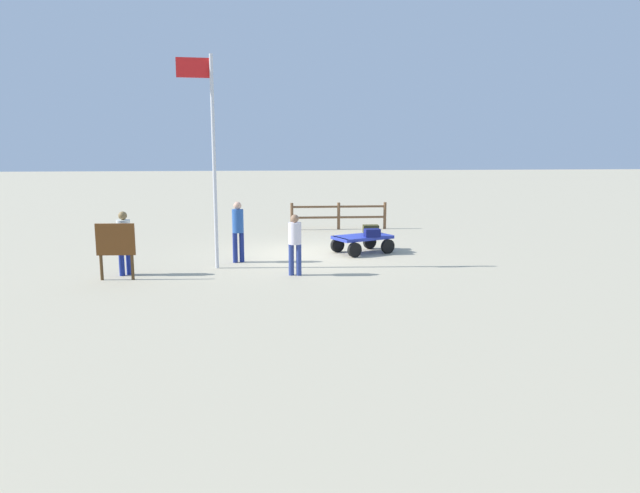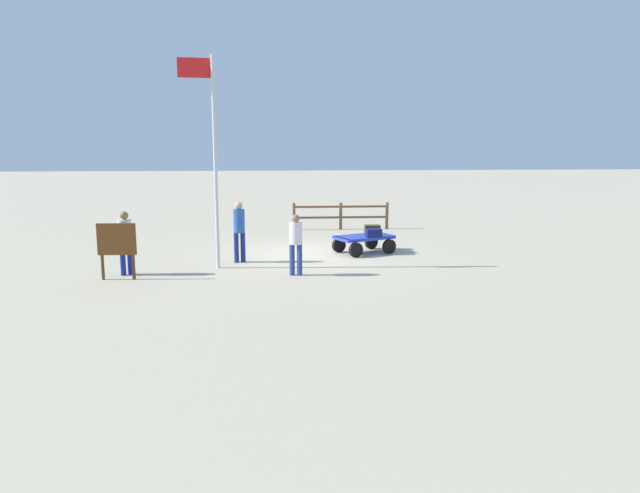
# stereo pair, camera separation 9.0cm
# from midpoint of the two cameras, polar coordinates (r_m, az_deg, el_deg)

# --- Properties ---
(ground_plane) EXTENTS (120.00, 120.00, 0.00)m
(ground_plane) POSITION_cam_midpoint_polar(r_m,az_deg,el_deg) (18.61, -1.70, -0.70)
(ground_plane) COLOR #BAAD8E
(luggage_cart) EXTENTS (2.03, 1.73, 0.56)m
(luggage_cart) POSITION_cam_midpoint_polar(r_m,az_deg,el_deg) (18.72, 3.95, 0.61)
(luggage_cart) COLOR #2837AC
(luggage_cart) RESTS_ON ground
(suitcase_maroon) EXTENTS (0.51, 0.35, 0.25)m
(suitcase_maroon) POSITION_cam_midpoint_polar(r_m,az_deg,el_deg) (19.31, 4.81, 1.71)
(suitcase_maroon) COLOR #373516
(suitcase_maroon) RESTS_ON luggage_cart
(suitcase_navy) EXTENTS (0.50, 0.36, 0.25)m
(suitcase_navy) POSITION_cam_midpoint_polar(r_m,az_deg,el_deg) (18.47, 4.94, 1.33)
(suitcase_navy) COLOR #111757
(suitcase_navy) RESTS_ON luggage_cart
(worker_lead) EXTENTS (0.40, 0.40, 1.62)m
(worker_lead) POSITION_cam_midpoint_polar(r_m,az_deg,el_deg) (15.40, -2.61, 0.63)
(worker_lead) COLOR navy
(worker_lead) RESTS_ON ground
(worker_trailing) EXTENTS (0.42, 0.42, 1.78)m
(worker_trailing) POSITION_cam_midpoint_polar(r_m,az_deg,el_deg) (17.26, -8.10, 1.86)
(worker_trailing) COLOR navy
(worker_trailing) RESTS_ON ground
(worker_supervisor) EXTENTS (0.49, 0.49, 1.69)m
(worker_supervisor) POSITION_cam_midpoint_polar(r_m,az_deg,el_deg) (16.25, -18.61, 0.80)
(worker_supervisor) COLOR navy
(worker_supervisor) RESTS_ON ground
(flagpole) EXTENTS (0.97, 0.13, 5.76)m
(flagpole) POSITION_cam_midpoint_polar(r_m,az_deg,el_deg) (16.37, -10.74, 9.50)
(flagpole) COLOR silver
(flagpole) RESTS_ON ground
(signboard) EXTENTS (0.97, 0.11, 1.45)m
(signboard) POSITION_cam_midpoint_polar(r_m,az_deg,el_deg) (15.75, -19.34, 0.27)
(signboard) COLOR #4C3319
(signboard) RESTS_ON ground
(wooden_fence) EXTENTS (3.92, 0.14, 1.09)m
(wooden_fence) POSITION_cam_midpoint_polar(r_m,az_deg,el_deg) (23.89, 1.71, 3.17)
(wooden_fence) COLOR brown
(wooden_fence) RESTS_ON ground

